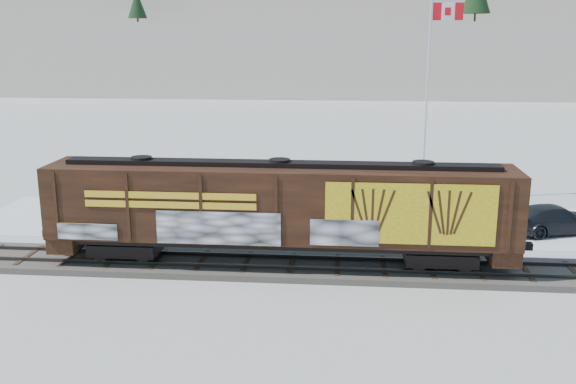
# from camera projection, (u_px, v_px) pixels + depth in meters

# --- Properties ---
(ground) EXTENTS (500.00, 500.00, 0.00)m
(ground) POSITION_uv_depth(u_px,v_px,m) (337.00, 271.00, 27.98)
(ground) COLOR white
(ground) RESTS_ON ground
(rail_track) EXTENTS (50.00, 3.40, 0.43)m
(rail_track) POSITION_uv_depth(u_px,v_px,m) (337.00, 268.00, 27.95)
(rail_track) COLOR #59544C
(rail_track) RESTS_ON ground
(parking_strip) EXTENTS (40.00, 8.00, 0.03)m
(parking_strip) POSITION_uv_depth(u_px,v_px,m) (339.00, 222.00, 35.23)
(parking_strip) COLOR white
(parking_strip) RESTS_ON ground
(hillside) EXTENTS (360.00, 110.00, 93.00)m
(hillside) POSITION_uv_depth(u_px,v_px,m) (347.00, 17.00, 159.79)
(hillside) COLOR white
(hillside) RESTS_ON ground
(hopper_railcar) EXTENTS (19.94, 3.06, 4.39)m
(hopper_railcar) POSITION_uv_depth(u_px,v_px,m) (280.00, 206.00, 27.50)
(hopper_railcar) COLOR black
(hopper_railcar) RESTS_ON rail_track
(flagpole) EXTENTS (2.30, 0.90, 12.05)m
(flagpole) POSITION_uv_depth(u_px,v_px,m) (427.00, 129.00, 38.80)
(flagpole) COLOR silver
(flagpole) RESTS_ON ground
(car_silver) EXTENTS (4.82, 2.63, 1.55)m
(car_silver) POSITION_uv_depth(u_px,v_px,m) (237.00, 204.00, 35.92)
(car_silver) COLOR #B5B7BC
(car_silver) RESTS_ON parking_strip
(car_white) EXTENTS (4.50, 2.35, 1.41)m
(car_white) POSITION_uv_depth(u_px,v_px,m) (366.00, 215.00, 34.02)
(car_white) COLOR white
(car_white) RESTS_ON parking_strip
(car_dark) EXTENTS (5.47, 3.56, 1.47)m
(car_dark) POSITION_uv_depth(u_px,v_px,m) (554.00, 219.00, 33.11)
(car_dark) COLOR black
(car_dark) RESTS_ON parking_strip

